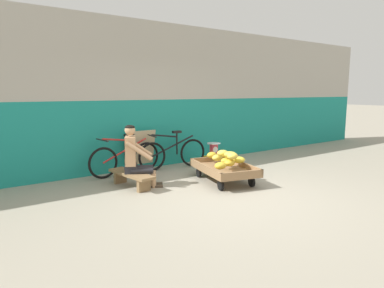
{
  "coord_description": "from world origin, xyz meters",
  "views": [
    {
      "loc": [
        -3.7,
        -4.07,
        1.73
      ],
      "look_at": [
        -0.02,
        1.1,
        0.75
      ],
      "focal_mm": 31.92,
      "sensor_mm": 36.0,
      "label": 1
    }
  ],
  "objects": [
    {
      "name": "vendor_seated",
      "position": [
        -1.02,
        1.46,
        0.57
      ],
      "size": [
        0.74,
        0.64,
        1.14
      ],
      "color": "tan",
      "rests_on": "ground"
    },
    {
      "name": "plastic_crate",
      "position": [
        1.06,
        1.77,
        0.15
      ],
      "size": [
        0.36,
        0.28,
        0.3
      ],
      "color": "gold",
      "rests_on": "ground"
    },
    {
      "name": "ground_plane",
      "position": [
        0.0,
        0.0,
        0.0
      ],
      "size": [
        80.0,
        80.0,
        0.0
      ],
      "primitive_type": "plane",
      "color": "gray"
    },
    {
      "name": "banana_pile",
      "position": [
        0.57,
        0.81,
        0.46
      ],
      "size": [
        1.08,
        1.12,
        0.26
      ],
      "color": "gold",
      "rests_on": "banana_cart"
    },
    {
      "name": "bicycle_near_left",
      "position": [
        -0.78,
        2.42,
        0.35
      ],
      "size": [
        1.66,
        0.48,
        0.86
      ],
      "color": "black",
      "rests_on": "ground"
    },
    {
      "name": "weighing_scale",
      "position": [
        1.06,
        1.77,
        0.45
      ],
      "size": [
        0.3,
        0.3,
        0.29
      ],
      "color": "#28282D",
      "rests_on": "plastic_crate"
    },
    {
      "name": "shopping_bag",
      "position": [
        1.38,
        1.3,
        0.12
      ],
      "size": [
        0.18,
        0.12,
        0.24
      ],
      "primitive_type": "cube",
      "color": "#3370B7",
      "rests_on": "ground"
    },
    {
      "name": "back_wall",
      "position": [
        0.0,
        2.88,
        1.63
      ],
      "size": [
        16.0,
        0.3,
        3.26
      ],
      "color": "#19847A",
      "rests_on": "ground"
    },
    {
      "name": "bicycle_far_left",
      "position": [
        0.33,
        2.34,
        0.35
      ],
      "size": [
        1.66,
        0.48,
        0.86
      ],
      "color": "black",
      "rests_on": "ground"
    },
    {
      "name": "low_bench",
      "position": [
        -1.1,
        1.5,
        0.2
      ],
      "size": [
        0.45,
        1.13,
        0.27
      ],
      "color": "olive",
      "rests_on": "ground"
    },
    {
      "name": "banana_cart",
      "position": [
        0.52,
        0.8,
        0.24
      ],
      "size": [
        1.16,
        1.6,
        0.36
      ],
      "color": "#8E6B47",
      "rests_on": "ground"
    },
    {
      "name": "sign_board",
      "position": [
        -0.32,
        2.68,
        0.44
      ],
      "size": [
        0.7,
        0.21,
        0.89
      ],
      "color": "#C6B289",
      "rests_on": "ground"
    }
  ]
}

